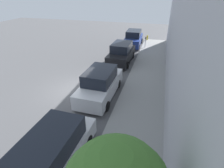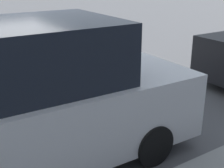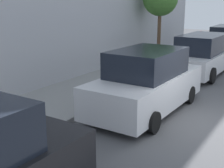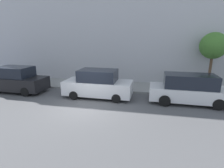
% 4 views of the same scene
% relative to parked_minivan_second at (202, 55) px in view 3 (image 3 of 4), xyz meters
% --- Properties ---
extents(ground_plane, '(60.00, 60.00, 0.00)m').
position_rel_parked_minivan_second_xyz_m(ground_plane, '(-2.18, 6.26, -0.92)').
color(ground_plane, '#515154').
extents(sidewalk, '(3.03, 32.00, 0.15)m').
position_rel_parked_minivan_second_xyz_m(sidewalk, '(2.84, 6.26, -0.85)').
color(sidewalk, gray).
rests_on(sidewalk, ground_plane).
extents(parked_minivan_second, '(2.03, 4.95, 1.90)m').
position_rel_parked_minivan_second_xyz_m(parked_minivan_second, '(0.00, 0.00, 0.00)').
color(parked_minivan_second, silver).
rests_on(parked_minivan_second, ground_plane).
extents(parked_suv_third, '(2.08, 4.84, 1.98)m').
position_rel_parked_minivan_second_xyz_m(parked_suv_third, '(-0.02, 6.05, 0.01)').
color(parked_suv_third, silver).
rests_on(parked_suv_third, ground_plane).
extents(parking_meter_near, '(0.11, 0.15, 1.38)m').
position_rel_parked_minivan_second_xyz_m(parking_meter_near, '(1.77, -5.63, 0.08)').
color(parking_meter_near, '#ADADB2').
rests_on(parking_meter_near, sidewalk).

